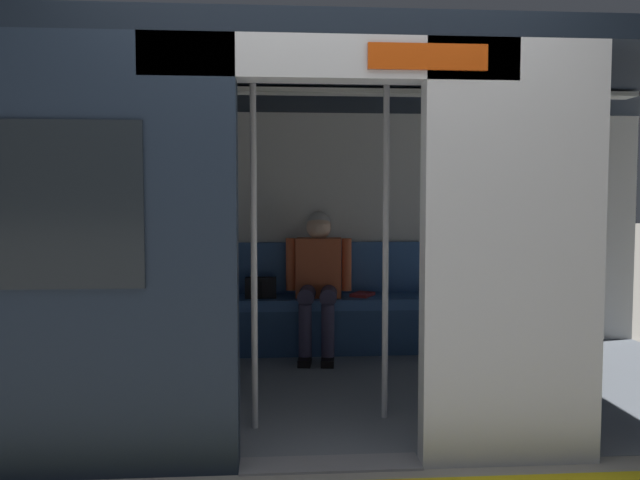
# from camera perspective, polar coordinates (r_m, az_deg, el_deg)

# --- Properties ---
(ground_plane) EXTENTS (60.00, 60.00, 0.00)m
(ground_plane) POSITION_cam_1_polar(r_m,az_deg,el_deg) (3.28, 0.94, -19.63)
(ground_plane) COLOR gray
(train_car) EXTENTS (6.40, 2.79, 2.17)m
(train_car) POSITION_cam_1_polar(r_m,az_deg,el_deg) (4.23, -1.21, 5.70)
(train_car) COLOR silver
(train_car) RESTS_ON ground_plane
(bench_seat) EXTENTS (2.65, 0.44, 0.47)m
(bench_seat) POSITION_cam_1_polar(r_m,az_deg,el_deg) (5.37, -1.25, -6.38)
(bench_seat) COLOR #38609E
(bench_seat) RESTS_ON ground_plane
(person_seated) EXTENTS (0.55, 0.70, 1.20)m
(person_seated) POSITION_cam_1_polar(r_m,az_deg,el_deg) (5.27, -0.15, -2.96)
(person_seated) COLOR #CC5933
(person_seated) RESTS_ON ground_plane
(handbag) EXTENTS (0.26, 0.15, 0.17)m
(handbag) POSITION_cam_1_polar(r_m,az_deg,el_deg) (5.36, -5.36, -4.29)
(handbag) COLOR black
(handbag) RESTS_ON bench_seat
(book) EXTENTS (0.24, 0.27, 0.03)m
(book) POSITION_cam_1_polar(r_m,az_deg,el_deg) (5.44, 3.85, -4.91)
(book) COLOR #B22D2D
(book) RESTS_ON bench_seat
(grab_pole_door) EXTENTS (0.04, 0.04, 2.03)m
(grab_pole_door) POSITION_cam_1_polar(r_m,az_deg,el_deg) (3.54, -5.98, -0.89)
(grab_pole_door) COLOR silver
(grab_pole_door) RESTS_ON ground_plane
(grab_pole_far) EXTENTS (0.04, 0.04, 2.03)m
(grab_pole_far) POSITION_cam_1_polar(r_m,az_deg,el_deg) (3.72, 5.93, -0.68)
(grab_pole_far) COLOR silver
(grab_pole_far) RESTS_ON ground_plane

